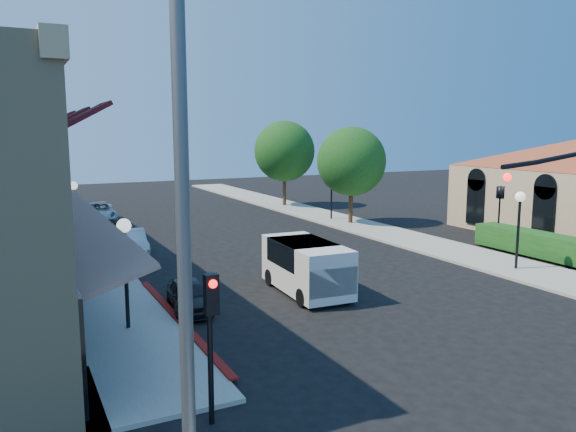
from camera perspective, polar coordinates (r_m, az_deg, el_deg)
name	(u,v)px	position (r m, az deg, el deg)	size (l,w,h in m)	color
ground	(531,378)	(16.07, 23.47, -14.82)	(120.00, 120.00, 0.00)	black
sidewalk_left	(63,232)	(36.89, -21.88, -1.56)	(3.50, 50.00, 0.12)	gray
sidewalk_right	(313,214)	(42.02, 2.59, 0.25)	(3.50, 50.00, 0.12)	gray
curb_red_strip	(179,323)	(18.93, -11.06, -10.65)	(0.25, 10.00, 0.06)	maroon
hedge	(546,259)	(30.22, 24.72, -3.99)	(1.40, 8.00, 1.10)	#154614
street_tree_a	(351,161)	(37.37, 6.46, 5.52)	(4.56, 4.56, 6.48)	#392717
street_tree_b	(284,151)	(46.04, -0.37, 6.60)	(4.94, 4.94, 7.02)	#392717
secondary_signal	(211,321)	(11.90, -7.83, -10.50)	(0.28, 0.42, 3.32)	black
cobra_streetlight	(208,201)	(7.71, -8.15, 1.56)	(3.60, 0.25, 9.31)	#595B5E
lamppost_left_near	(125,245)	(17.87, -16.26, -2.89)	(0.44, 0.44, 3.57)	black
lamppost_left_far	(74,197)	(31.60, -20.92, 1.79)	(0.44, 0.44, 3.57)	black
lamppost_right_near	(519,210)	(26.70, 22.45, 0.53)	(0.44, 0.44, 3.57)	black
lamppost_right_far	(332,181)	(39.00, 4.45, 3.53)	(0.44, 0.44, 3.57)	black
white_van	(307,264)	(21.58, 1.93, -4.90)	(2.18, 4.58, 1.99)	silver
parked_car_a	(189,295)	(19.98, -10.04, -7.94)	(1.29, 3.20, 1.09)	black
parked_car_b	(132,243)	(29.30, -15.61, -2.63)	(1.33, 3.83, 1.26)	silver
parked_car_c	(128,241)	(30.28, -15.97, -2.43)	(1.56, 3.84, 1.12)	white
parked_car_d	(98,212)	(40.39, -18.75, 0.34)	(2.27, 4.92, 1.37)	#B2B4B7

